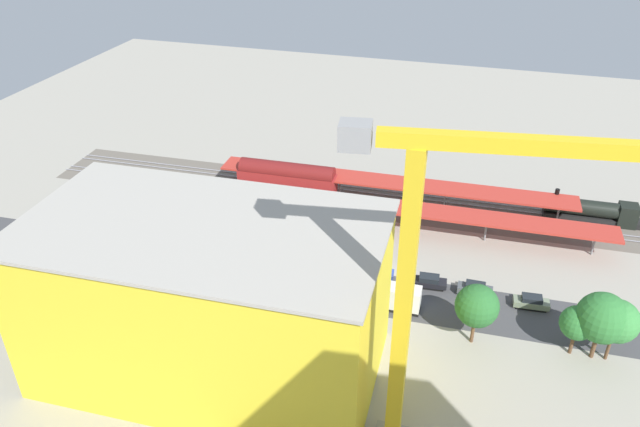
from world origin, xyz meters
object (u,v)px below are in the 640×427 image
at_px(street_tree_0, 617,321).
at_px(street_tree_3, 577,323).
at_px(parked_car_3, 378,273).
at_px(tower_crane, 418,291).
at_px(parked_car_2, 429,282).
at_px(box_truck_2, 188,258).
at_px(traffic_light, 206,223).
at_px(construction_building, 209,301).
at_px(street_tree_1, 602,318).
at_px(platform_canopy_near, 386,206).
at_px(parked_car_0, 531,302).
at_px(box_truck_0, 229,275).
at_px(street_tree_2, 477,306).
at_px(freight_coach_far, 287,178).
at_px(platform_canopy_far, 392,182).
at_px(box_truck_1, 383,295).
at_px(parked_car_1, 475,290).
at_px(locomotive, 595,212).

relative_size(street_tree_0, street_tree_3, 1.25).
relative_size(parked_car_3, tower_crane, 0.13).
distance_m(parked_car_2, tower_crane, 32.63).
height_order(tower_crane, box_truck_2, tower_crane).
height_order(box_truck_2, traffic_light, traffic_light).
relative_size(construction_building, street_tree_1, 4.16).
distance_m(platform_canopy_near, parked_car_0, 26.18).
height_order(platform_canopy_near, tower_crane, tower_crane).
relative_size(parked_car_3, box_truck_0, 0.46).
bearing_deg(tower_crane, platform_canopy_near, -76.64).
relative_size(parked_car_2, street_tree_2, 0.61).
xyz_separation_m(freight_coach_far, box_truck_2, (6.33, 24.49, -1.43)).
height_order(freight_coach_far, tower_crane, tower_crane).
bearing_deg(street_tree_0, box_truck_2, -3.13).
bearing_deg(platform_canopy_far, box_truck_1, 98.28).
bearing_deg(box_truck_0, freight_coach_far, -88.14).
relative_size(freight_coach_far, street_tree_1, 1.95).
bearing_deg(platform_canopy_far, street_tree_3, 132.19).
height_order(parked_car_3, construction_building, construction_building).
relative_size(box_truck_1, street_tree_3, 1.51).
bearing_deg(box_truck_2, parked_car_0, -174.66).
distance_m(freight_coach_far, street_tree_3, 52.23).
bearing_deg(street_tree_2, platform_canopy_near, -56.79).
xyz_separation_m(freight_coach_far, box_truck_1, (-21.57, 25.21, -1.45)).
bearing_deg(parked_car_0, tower_crane, 64.87).
bearing_deg(street_tree_2, traffic_light, -14.68).
bearing_deg(street_tree_0, parked_car_1, -27.49).
height_order(platform_canopy_far, street_tree_3, street_tree_3).
relative_size(locomotive, parked_car_1, 3.38).
xyz_separation_m(freight_coach_far, parked_car_3, (-19.71, 19.31, -2.34)).
height_order(parked_car_0, box_truck_0, box_truck_0).
bearing_deg(construction_building, tower_crane, 164.66).
bearing_deg(freight_coach_far, street_tree_3, 148.10).
xyz_separation_m(platform_canopy_near, box_truck_0, (17.31, 20.51, -2.17)).
relative_size(platform_canopy_far, parked_car_0, 12.78).
bearing_deg(tower_crane, parked_car_1, -100.79).
relative_size(box_truck_2, street_tree_0, 1.06).
bearing_deg(traffic_light, parked_car_1, 178.70).
xyz_separation_m(tower_crane, box_truck_2, (34.07, -21.77, -17.57)).
bearing_deg(parked_car_1, platform_canopy_far, -54.51).
distance_m(platform_canopy_near, tower_crane, 44.18).
height_order(locomotive, parked_car_2, locomotive).
bearing_deg(street_tree_3, platform_canopy_far, -47.81).
bearing_deg(traffic_light, street_tree_0, 170.70).
distance_m(platform_canopy_near, freight_coach_far, 19.15).
bearing_deg(parked_car_0, platform_canopy_near, -33.01).
bearing_deg(box_truck_1, parked_car_3, -72.51).
xyz_separation_m(parked_car_1, box_truck_0, (31.98, 7.04, 0.82)).
relative_size(box_truck_2, street_tree_1, 0.99).
bearing_deg(box_truck_0, street_tree_2, 175.84).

